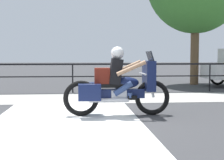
{
  "coord_description": "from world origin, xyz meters",
  "views": [
    {
      "loc": [
        0.28,
        -7.21,
        1.33
      ],
      "look_at": [
        1.02,
        0.83,
        0.76
      ],
      "focal_mm": 55.0,
      "sensor_mm": 36.0,
      "label": 1
    }
  ],
  "objects": [
    {
      "name": "ground_plane",
      "position": [
        0.0,
        0.0,
        0.0
      ],
      "size": [
        120.0,
        120.0,
        0.0
      ],
      "primitive_type": "plane",
      "color": "#38383A"
    },
    {
      "name": "sidewalk_band",
      "position": [
        0.0,
        3.4,
        0.01
      ],
      "size": [
        44.0,
        2.4,
        0.01
      ],
      "primitive_type": "cube",
      "color": "#A8A59E",
      "rests_on": "ground"
    },
    {
      "name": "crosswalk_band",
      "position": [
        -0.01,
        -0.2,
        0.0
      ],
      "size": [
        3.01,
        6.0,
        0.01
      ],
      "primitive_type": "cube",
      "color": "silver",
      "rests_on": "ground"
    },
    {
      "name": "fence_railing",
      "position": [
        0.0,
        5.19,
        0.83
      ],
      "size": [
        36.0,
        0.05,
        1.05
      ],
      "color": "black",
      "rests_on": "ground"
    },
    {
      "name": "motorcycle",
      "position": [
        1.1,
        0.32,
        0.68
      ],
      "size": [
        2.38,
        0.76,
        1.53
      ],
      "rotation": [
        0.0,
        0.0,
        -0.04
      ],
      "color": "black",
      "rests_on": "ground"
    }
  ]
}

